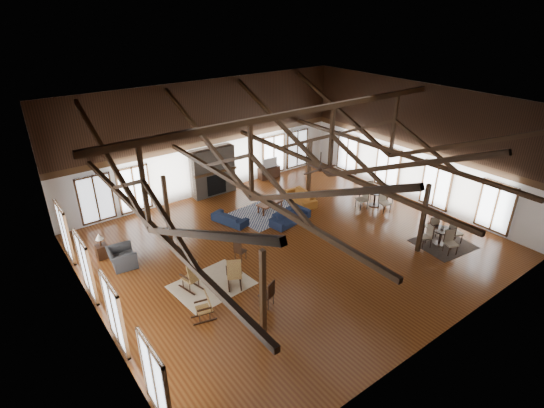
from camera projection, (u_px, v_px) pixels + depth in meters
floor at (292, 245)px, 18.25m from camera, size 16.00×16.00×0.00m
ceiling at (295, 106)px, 15.61m from camera, size 16.00×14.00×0.02m
wall_back at (208, 139)px, 21.98m from camera, size 16.00×0.02×6.00m
wall_front at (451, 260)px, 11.89m from camera, size 16.00×0.02×6.00m
wall_left at (85, 244)px, 12.64m from camera, size 0.02×14.00×6.00m
wall_right at (417, 144)px, 21.22m from camera, size 0.02×14.00×6.00m
roof_truss at (294, 157)px, 16.48m from camera, size 15.60×14.07×3.14m
post_grid at (292, 214)px, 17.58m from camera, size 8.16×7.16×3.05m
fireplace at (213, 172)px, 22.49m from camera, size 2.50×0.69×2.60m
ceiling_fan at (320, 169)px, 16.16m from camera, size 1.60×1.60×0.75m
sofa_navy_front at (290, 217)px, 20.00m from camera, size 2.19×1.13×0.61m
sofa_navy_left at (230, 218)px, 19.97m from camera, size 1.92×1.22×0.52m
sofa_orange at (301, 197)px, 21.98m from camera, size 2.10×1.10×0.58m
coffee_table at (270, 203)px, 20.94m from camera, size 1.43×0.92×0.51m
vase at (269, 202)px, 20.77m from camera, size 0.19×0.19×0.18m
armchair at (122, 257)px, 16.74m from camera, size 1.26×1.13×0.74m
side_table_lamp at (101, 249)px, 17.23m from camera, size 0.44×0.44×1.12m
rocking_chair_a at (192, 277)px, 15.28m from camera, size 0.66×0.97×1.15m
rocking_chair_b at (234, 274)px, 15.44m from camera, size 0.86×1.04×1.19m
rocking_chair_c at (206, 306)px, 13.92m from camera, size 0.88×0.60×1.04m
side_chair_a at (239, 250)px, 16.96m from camera, size 0.49×0.49×0.91m
side_chair_b at (269, 292)px, 14.40m from camera, size 0.57×0.57×1.03m
cafe_table_near at (441, 234)px, 18.12m from camera, size 1.99×1.99×1.03m
cafe_table_far at (375, 196)px, 21.51m from camera, size 2.16×2.16×1.10m
cup_near at (442, 228)px, 18.03m from camera, size 0.14×0.14×0.10m
cup_far at (375, 190)px, 21.45m from camera, size 0.13×0.13×0.09m
tv_console at (269, 172)px, 24.98m from camera, size 1.32×0.49×0.66m
television at (269, 163)px, 24.70m from camera, size 1.00×0.19×0.58m
rug_tan at (212, 285)px, 15.74m from camera, size 2.91×2.38×0.01m
rug_navy at (268, 212)px, 21.07m from camera, size 3.55×2.82×0.01m
rug_dark at (443, 244)px, 18.35m from camera, size 2.45×2.27×0.01m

